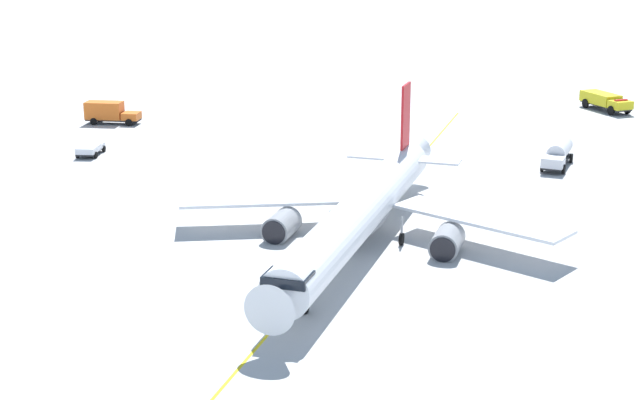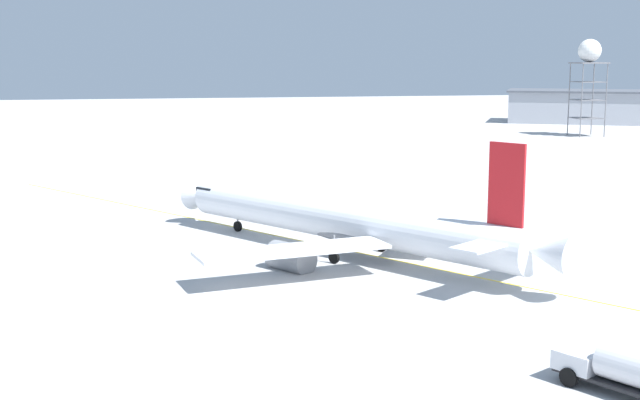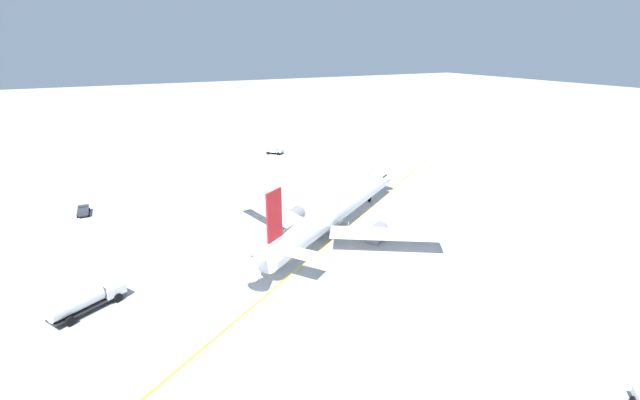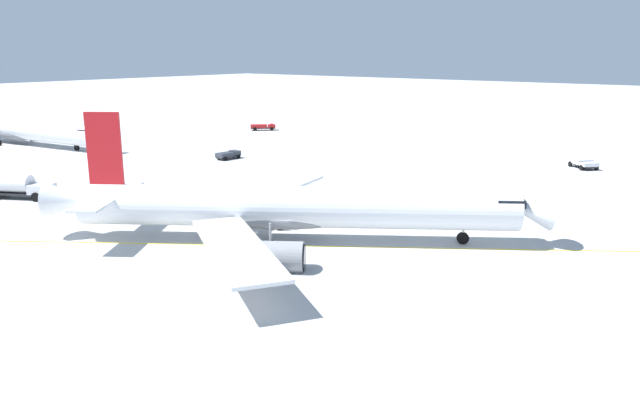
# 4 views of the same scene
# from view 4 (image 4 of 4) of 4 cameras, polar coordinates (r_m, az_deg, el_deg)

# --- Properties ---
(ground_plane) EXTENTS (600.00, 600.00, 0.00)m
(ground_plane) POSITION_cam_4_polar(r_m,az_deg,el_deg) (54.84, -3.63, -4.17)
(ground_plane) COLOR #B2B2B2
(airliner_main) EXTENTS (30.84, 39.73, 11.92)m
(airliner_main) POSITION_cam_4_polar(r_m,az_deg,el_deg) (54.83, -2.85, -0.87)
(airliner_main) COLOR white
(airliner_main) RESTS_ON ground_plane
(airliner_secondary) EXTENTS (33.99, 45.53, 11.93)m
(airliner_secondary) POSITION_cam_4_polar(r_m,az_deg,el_deg) (126.27, -26.58, 5.94)
(airliner_secondary) COLOR white
(airliner_secondary) RESTS_ON ground_plane
(baggage_truck_truck) EXTENTS (4.14, 2.21, 1.22)m
(baggage_truck_truck) POSITION_cam_4_polar(r_m,az_deg,el_deg) (98.62, -8.66, 4.27)
(baggage_truck_truck) COLOR #232326
(baggage_truck_truck) RESTS_ON ground_plane
(ops_pickup_truck) EXTENTS (5.10, 5.12, 1.41)m
(ops_pickup_truck) POSITION_cam_4_polar(r_m,az_deg,el_deg) (133.87, -5.43, 6.93)
(ops_pickup_truck) COLOR #232326
(ops_pickup_truck) RESTS_ON ground_plane
(pushback_tug_truck) EXTENTS (4.88, 4.92, 1.30)m
(pushback_tug_truck) POSITION_cam_4_polar(r_m,az_deg,el_deg) (98.05, 23.60, 3.25)
(pushback_tug_truck) COLOR #232326
(pushback_tug_truck) RESTS_ON ground_plane
(fuel_tanker_truck) EXTENTS (6.07, 8.46, 2.87)m
(fuel_tanker_truck) POSITION_cam_4_polar(r_m,az_deg,el_deg) (79.70, -26.88, 1.24)
(fuel_tanker_truck) COLOR #232326
(fuel_tanker_truck) RESTS_ON ground_plane
(taxiway_centreline) EXTENTS (72.05, 103.17, 0.01)m
(taxiway_centreline) POSITION_cam_4_polar(r_m,az_deg,el_deg) (54.25, -2.70, -4.35)
(taxiway_centreline) COLOR yellow
(taxiway_centreline) RESTS_ON ground_plane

